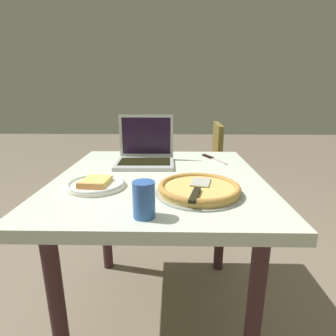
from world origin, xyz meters
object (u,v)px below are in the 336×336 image
(laptop, at_px, (145,154))
(drink_cup, at_px, (144,199))
(pizza_plate, at_px, (96,184))
(pizza_tray, at_px, (199,189))
(chair_near, at_px, (203,171))
(table_knife, at_px, (212,158))
(dining_table, at_px, (159,196))

(laptop, bearing_deg, drink_cup, 5.40)
(pizza_plate, xyz_separation_m, pizza_tray, (0.06, 0.41, 0.01))
(drink_cup, bearing_deg, chair_near, 165.88)
(pizza_tray, xyz_separation_m, drink_cup, (0.20, -0.19, 0.04))
(pizza_plate, relative_size, table_knife, 1.09)
(pizza_plate, bearing_deg, table_knife, 131.81)
(dining_table, relative_size, drink_cup, 8.90)
(pizza_plate, xyz_separation_m, table_knife, (-0.48, 0.53, -0.01))
(laptop, xyz_separation_m, pizza_plate, (0.38, -0.16, -0.04))
(dining_table, distance_m, drink_cup, 0.44)
(laptop, distance_m, pizza_plate, 0.41)
(dining_table, height_order, table_knife, table_knife)
(table_knife, xyz_separation_m, chair_near, (-0.60, 0.03, -0.26))
(dining_table, bearing_deg, drink_cup, -3.43)
(pizza_plate, bearing_deg, dining_table, 122.20)
(chair_near, bearing_deg, laptop, -29.67)
(dining_table, relative_size, pizza_tray, 3.07)
(laptop, bearing_deg, chair_near, 150.33)
(pizza_tray, bearing_deg, drink_cup, -43.53)
(pizza_plate, distance_m, chair_near, 1.24)
(table_knife, bearing_deg, laptop, -75.59)
(laptop, height_order, drink_cup, laptop)
(dining_table, xyz_separation_m, laptop, (-0.22, -0.09, 0.15))
(table_knife, relative_size, drink_cup, 1.89)
(laptop, xyz_separation_m, drink_cup, (0.64, 0.06, 0.01))
(pizza_tray, height_order, drink_cup, drink_cup)
(pizza_tray, relative_size, table_knife, 1.54)
(dining_table, relative_size, chair_near, 1.14)
(pizza_plate, bearing_deg, laptop, 156.97)
(chair_near, bearing_deg, pizza_plate, -27.41)
(pizza_plate, height_order, table_knife, pizza_plate)
(pizza_plate, xyz_separation_m, chair_near, (-1.07, 0.56, -0.27))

